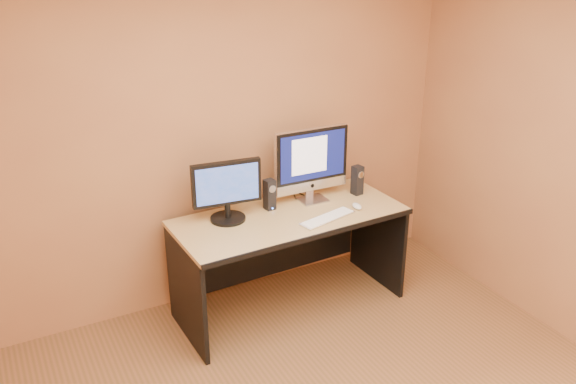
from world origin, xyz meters
TOP-DOWN VIEW (x-y plane):
  - walls at (0.00, 0.00)m, footprint 4.00×4.00m
  - desk at (0.43, 1.52)m, footprint 1.71×0.79m
  - imac at (0.71, 1.68)m, footprint 0.60×0.23m
  - second_monitor at (0.01, 1.66)m, footprint 0.53×0.31m
  - speaker_left at (0.35, 1.69)m, footprint 0.08×0.08m
  - speaker_right at (1.08, 1.62)m, footprint 0.08×0.09m
  - keyboard at (0.64, 1.34)m, footprint 0.47×0.22m
  - mouse at (0.93, 1.39)m, footprint 0.08×0.11m
  - cable_a at (0.70, 1.77)m, footprint 0.06×0.23m
  - cable_b at (0.64, 1.84)m, footprint 0.07×0.18m

SIDE VIEW (x-z plane):
  - desk at x=0.43m, z-range 0.00..0.78m
  - cable_a at x=0.70m, z-range 0.78..0.79m
  - cable_b at x=0.64m, z-range 0.78..0.79m
  - keyboard at x=0.64m, z-range 0.78..0.80m
  - mouse at x=0.93m, z-range 0.78..0.82m
  - speaker_left at x=0.35m, z-range 0.78..1.01m
  - speaker_right at x=1.08m, z-range 0.78..1.01m
  - second_monitor at x=0.01m, z-range 0.78..1.22m
  - imac at x=0.71m, z-range 0.78..1.36m
  - walls at x=0.00m, z-range 0.00..2.60m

